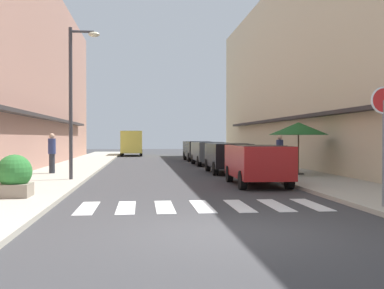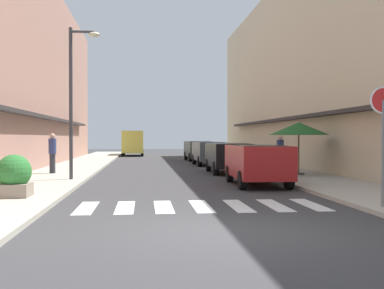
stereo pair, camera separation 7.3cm
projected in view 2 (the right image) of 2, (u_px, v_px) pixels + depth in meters
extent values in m
plane|color=#38383A|center=(171.00, 170.00, 25.05)|extent=(91.41, 91.41, 0.00)
cube|color=#ADA899|center=(71.00, 169.00, 24.50)|extent=(3.15, 58.17, 0.12)
cube|color=#ADA899|center=(266.00, 168.00, 25.59)|extent=(3.15, 58.17, 0.12)
cube|color=#332D2D|center=(49.00, 118.00, 25.40)|extent=(0.50, 27.58, 0.16)
cube|color=beige|center=(330.00, 69.00, 27.00)|extent=(5.00, 39.40, 11.50)
cube|color=#332D2D|center=(284.00, 119.00, 26.76)|extent=(0.50, 27.58, 0.16)
cube|color=silver|center=(86.00, 208.00, 11.44)|extent=(0.45, 2.20, 0.01)
cube|color=silver|center=(125.00, 207.00, 11.53)|extent=(0.45, 2.20, 0.01)
cube|color=silver|center=(163.00, 207.00, 11.63)|extent=(0.45, 2.20, 0.01)
cube|color=silver|center=(201.00, 206.00, 11.73)|extent=(0.45, 2.20, 0.01)
cube|color=silver|center=(238.00, 206.00, 11.83)|extent=(0.45, 2.20, 0.01)
cube|color=silver|center=(275.00, 205.00, 11.92)|extent=(0.45, 2.20, 0.01)
cube|color=silver|center=(310.00, 205.00, 12.02)|extent=(0.45, 2.20, 0.01)
cube|color=maroon|center=(257.00, 161.00, 16.88)|extent=(1.86, 4.17, 1.13)
cube|color=black|center=(258.00, 153.00, 16.67)|extent=(1.53, 2.35, 0.56)
cylinder|color=black|center=(229.00, 174.00, 18.19)|extent=(0.24, 0.65, 0.64)
cylinder|color=black|center=(269.00, 174.00, 18.31)|extent=(0.24, 0.65, 0.64)
cylinder|color=black|center=(242.00, 180.00, 15.48)|extent=(0.24, 0.65, 0.64)
cylinder|color=black|center=(289.00, 180.00, 15.60)|extent=(0.24, 0.65, 0.64)
cube|color=black|center=(228.00, 155.00, 22.73)|extent=(1.80, 4.07, 1.13)
cube|color=black|center=(229.00, 149.00, 22.53)|extent=(1.50, 2.29, 0.56)
cylinder|color=black|center=(208.00, 165.00, 24.00)|extent=(0.23, 0.64, 0.64)
cylinder|color=black|center=(239.00, 165.00, 24.14)|extent=(0.23, 0.64, 0.64)
cylinder|color=black|center=(216.00, 169.00, 21.34)|extent=(0.23, 0.64, 0.64)
cylinder|color=black|center=(250.00, 168.00, 21.48)|extent=(0.23, 0.64, 0.64)
cube|color=#4C5156|center=(209.00, 151.00, 29.22)|extent=(1.82, 4.11, 1.13)
cube|color=black|center=(210.00, 146.00, 29.01)|extent=(1.51, 2.31, 0.56)
cylinder|color=black|center=(194.00, 159.00, 30.47)|extent=(0.23, 0.64, 0.64)
cylinder|color=black|center=(218.00, 159.00, 30.66)|extent=(0.23, 0.64, 0.64)
cylinder|color=black|center=(200.00, 161.00, 27.80)|extent=(0.23, 0.64, 0.64)
cylinder|color=black|center=(226.00, 161.00, 27.99)|extent=(0.23, 0.64, 0.64)
cube|color=black|center=(198.00, 149.00, 35.00)|extent=(1.87, 4.15, 1.13)
cube|color=black|center=(199.00, 145.00, 34.79)|extent=(1.54, 2.34, 0.56)
cylinder|color=black|center=(186.00, 156.00, 36.24)|extent=(0.24, 0.65, 0.64)
cylinder|color=black|center=(206.00, 156.00, 36.45)|extent=(0.24, 0.65, 0.64)
cylinder|color=black|center=(190.00, 157.00, 33.56)|extent=(0.24, 0.65, 0.64)
cylinder|color=black|center=(212.00, 157.00, 33.77)|extent=(0.24, 0.65, 0.64)
cube|color=#D8CC4C|center=(133.00, 142.00, 44.53)|extent=(2.00, 5.42, 2.03)
cube|color=black|center=(133.00, 134.00, 44.25)|extent=(1.67, 3.04, 0.56)
cylinder|color=black|center=(124.00, 152.00, 46.21)|extent=(0.23, 0.64, 0.64)
cylinder|color=black|center=(142.00, 152.00, 46.42)|extent=(0.23, 0.64, 0.64)
cylinder|color=black|center=(123.00, 153.00, 42.67)|extent=(0.23, 0.64, 0.64)
cylinder|color=black|center=(142.00, 153.00, 42.88)|extent=(0.23, 0.64, 0.64)
cylinder|color=slate|center=(383.00, 154.00, 10.89)|extent=(0.07, 0.07, 2.49)
cylinder|color=red|center=(383.00, 100.00, 10.87)|extent=(0.64, 0.03, 0.64)
torus|color=white|center=(383.00, 100.00, 10.87)|extent=(0.65, 0.05, 0.65)
cylinder|color=#38383D|center=(71.00, 104.00, 18.05)|extent=(0.14, 0.14, 5.89)
cylinder|color=#38383D|center=(82.00, 32.00, 18.05)|extent=(0.90, 0.10, 0.10)
ellipsoid|color=beige|center=(94.00, 35.00, 18.10)|extent=(0.44, 0.28, 0.20)
cylinder|color=#262626|center=(299.00, 174.00, 20.44)|extent=(0.48, 0.48, 0.06)
cylinder|color=#4C3823|center=(299.00, 151.00, 20.42)|extent=(0.06, 0.06, 2.02)
cone|color=#19511E|center=(299.00, 129.00, 20.41)|extent=(2.59, 2.59, 0.55)
cube|color=gray|center=(14.00, 190.00, 12.71)|extent=(0.86, 0.86, 0.37)
sphere|color=#2D7533|center=(14.00, 172.00, 12.70)|extent=(0.94, 0.94, 0.94)
cylinder|color=#282B33|center=(52.00, 163.00, 21.14)|extent=(0.26, 0.26, 0.88)
cylinder|color=navy|center=(52.00, 146.00, 21.13)|extent=(0.34, 0.34, 0.70)
sphere|color=tan|center=(52.00, 136.00, 21.13)|extent=(0.24, 0.24, 0.24)
cylinder|color=#282B33|center=(280.00, 162.00, 22.35)|extent=(0.26, 0.26, 0.84)
cylinder|color=navy|center=(280.00, 147.00, 22.34)|extent=(0.34, 0.34, 0.67)
sphere|color=tan|center=(280.00, 137.00, 22.33)|extent=(0.23, 0.23, 0.23)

